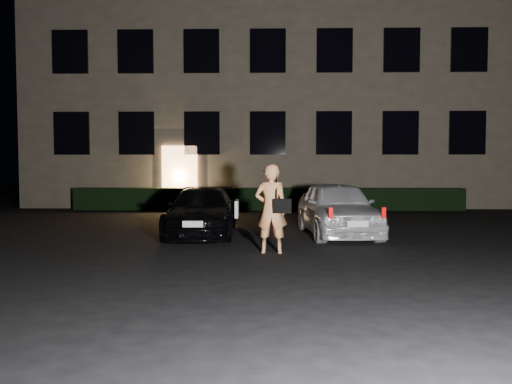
{
  "coord_description": "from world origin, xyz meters",
  "views": [
    {
      "loc": [
        -0.01,
        -8.8,
        1.71
      ],
      "look_at": [
        -0.26,
        2.0,
        1.14
      ],
      "focal_mm": 35.0,
      "sensor_mm": 36.0,
      "label": 1
    }
  ],
  "objects": [
    {
      "name": "building",
      "position": [
        -0.0,
        14.99,
        6.0
      ],
      "size": [
        20.0,
        8.11,
        12.0
      ],
      "color": "brown",
      "rests_on": "ground"
    },
    {
      "name": "ground",
      "position": [
        0.0,
        0.0,
        0.0
      ],
      "size": [
        80.0,
        80.0,
        0.0
      ],
      "primitive_type": "plane",
      "color": "black",
      "rests_on": "ground"
    },
    {
      "name": "sedan",
      "position": [
        -1.62,
        3.47,
        0.58
      ],
      "size": [
        1.83,
        4.11,
        1.16
      ],
      "rotation": [
        0.0,
        0.0,
        0.03
      ],
      "color": "black",
      "rests_on": "ground"
    },
    {
      "name": "man",
      "position": [
        0.07,
        0.9,
        0.87
      ],
      "size": [
        0.71,
        0.43,
        1.74
      ],
      "rotation": [
        0.0,
        0.0,
        3.13
      ],
      "color": "#FDA060",
      "rests_on": "ground"
    },
    {
      "name": "hatch",
      "position": [
        1.7,
        3.42,
        0.67
      ],
      "size": [
        1.91,
        4.05,
        1.34
      ],
      "rotation": [
        0.0,
        0.0,
        0.08
      ],
      "color": "silver",
      "rests_on": "ground"
    },
    {
      "name": "hedge",
      "position": [
        0.0,
        10.5,
        0.42
      ],
      "size": [
        15.0,
        0.7,
        0.85
      ],
      "primitive_type": "cube",
      "color": "black",
      "rests_on": "ground"
    }
  ]
}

